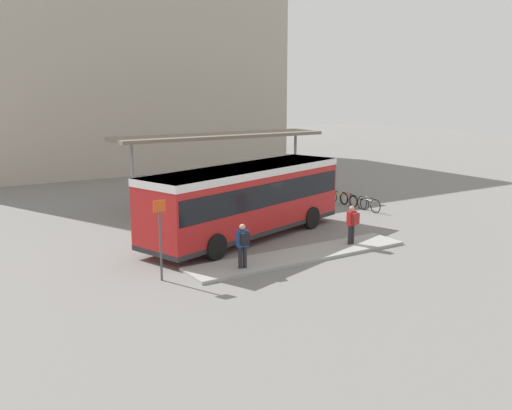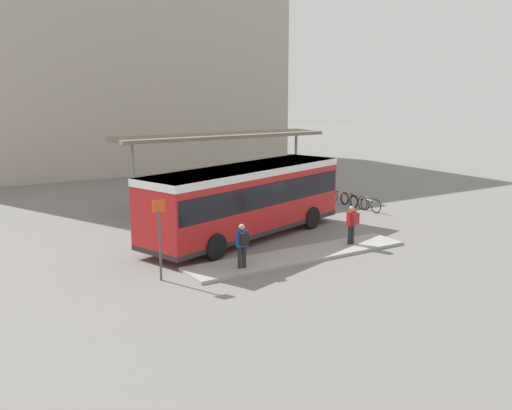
{
  "view_description": "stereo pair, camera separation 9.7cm",
  "coord_description": "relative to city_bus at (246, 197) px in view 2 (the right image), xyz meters",
  "views": [
    {
      "loc": [
        -12.56,
        -20.78,
        6.47
      ],
      "look_at": [
        0.52,
        0.0,
        1.41
      ],
      "focal_mm": 40.0,
      "sensor_mm": 36.0,
      "label": 1
    },
    {
      "loc": [
        -12.48,
        -20.83,
        6.47
      ],
      "look_at": [
        0.52,
        0.0,
        1.41
      ],
      "focal_mm": 40.0,
      "sensor_mm": 36.0,
      "label": 2
    }
  ],
  "objects": [
    {
      "name": "bicycle_yellow",
      "position": [
        8.39,
        3.69,
        -1.49
      ],
      "size": [
        0.48,
        1.57,
        0.68
      ],
      "rotation": [
        0.0,
        0.0,
        -1.5
      ],
      "color": "black",
      "rests_on": "ground_plane"
    },
    {
      "name": "station_shelter",
      "position": [
        2.55,
        6.94,
        1.98
      ],
      "size": [
        12.08,
        2.69,
        3.97
      ],
      "color": "#706656",
      "rests_on": "ground_plane"
    },
    {
      "name": "potted_planter_near_shelter",
      "position": [
        0.59,
        4.5,
        -1.2
      ],
      "size": [
        0.86,
        0.86,
        1.22
      ],
      "color": "slate",
      "rests_on": "ground_plane"
    },
    {
      "name": "bicycle_white",
      "position": [
        8.35,
        1.17,
        -1.45
      ],
      "size": [
        0.48,
        1.77,
        0.76
      ],
      "rotation": [
        0.0,
        0.0,
        1.57
      ],
      "color": "black",
      "rests_on": "ground_plane"
    },
    {
      "name": "platform_sign",
      "position": [
        -5.4,
        -3.32,
        -0.27
      ],
      "size": [
        0.44,
        0.08,
        2.8
      ],
      "color": "#4C4C51",
      "rests_on": "ground_plane"
    },
    {
      "name": "station_building",
      "position": [
        2.7,
        27.47,
        7.01
      ],
      "size": [
        26.71,
        15.5,
        17.67
      ],
      "color": "#B2A899",
      "rests_on": "ground_plane"
    },
    {
      "name": "bicycle_red",
      "position": [
        8.44,
        2.85,
        -1.47
      ],
      "size": [
        0.48,
        1.66,
        0.72
      ],
      "rotation": [
        0.0,
        0.0,
        1.43
      ],
      "color": "black",
      "rests_on": "ground_plane"
    },
    {
      "name": "pedestrian_waiting",
      "position": [
        -2.54,
        -3.97,
        -0.78
      ],
      "size": [
        0.42,
        0.44,
        1.62
      ],
      "rotation": [
        0.0,
        0.0,
        1.46
      ],
      "color": "#232328",
      "rests_on": "curb_island"
    },
    {
      "name": "curb_island",
      "position": [
        0.27,
        -3.62,
        -1.77
      ],
      "size": [
        9.47,
        1.8,
        0.12
      ],
      "color": "#9E9E99",
      "rests_on": "ground_plane"
    },
    {
      "name": "ground_plane",
      "position": [
        -0.01,
        -0.0,
        -1.83
      ],
      "size": [
        120.0,
        120.0,
        0.0
      ],
      "primitive_type": "plane",
      "color": "slate"
    },
    {
      "name": "bicycle_black",
      "position": [
        8.41,
        2.01,
        -1.5
      ],
      "size": [
        0.48,
        1.54,
        0.67
      ],
      "rotation": [
        0.0,
        0.0,
        1.62
      ],
      "color": "black",
      "rests_on": "ground_plane"
    },
    {
      "name": "pedestrian_companion",
      "position": [
        2.93,
        -3.6,
        -0.79
      ],
      "size": [
        0.42,
        0.44,
        1.61
      ],
      "rotation": [
        0.0,
        0.0,
        1.69
      ],
      "color": "#232328",
      "rests_on": "curb_island"
    },
    {
      "name": "city_bus",
      "position": [
        0.0,
        0.0,
        0.0
      ],
      "size": [
        10.73,
        5.7,
        3.13
      ],
      "rotation": [
        0.0,
        0.0,
        0.31
      ],
      "color": "red",
      "rests_on": "ground_plane"
    }
  ]
}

